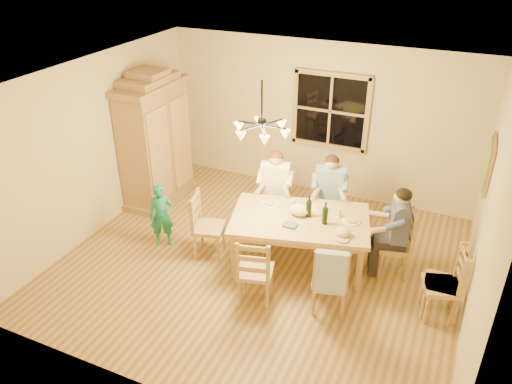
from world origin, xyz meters
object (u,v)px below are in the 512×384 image
at_px(chair_end_left, 210,236).
at_px(wine_bottle_b, 325,213).
at_px(chandelier, 262,129).
at_px(child, 162,216).
at_px(dining_table, 300,224).
at_px(armoire, 156,143).
at_px(chair_far_left, 275,211).
at_px(chair_far_right, 328,216).
at_px(chair_spare_front, 440,293).
at_px(chair_near_right, 329,289).
at_px(adult_woman, 275,181).
at_px(chair_spare_back, 440,296).
at_px(chair_near_left, 255,281).
at_px(adult_slate_man, 398,222).
at_px(wine_bottle_a, 309,206).
at_px(chair_end_right, 393,254).
at_px(adult_plaid_man, 330,185).

height_order(chair_end_left, wine_bottle_b, wine_bottle_b).
distance_m(chandelier, child, 2.22).
bearing_deg(dining_table, wine_bottle_b, -0.94).
relative_size(armoire, chair_far_left, 2.32).
xyz_separation_m(chair_far_right, chair_spare_front, (1.82, -1.23, 0.00)).
distance_m(chair_far_left, chair_near_right, 2.02).
relative_size(adult_woman, chair_spare_back, 0.88).
relative_size(chair_near_left, wine_bottle_b, 3.00).
bearing_deg(chandelier, adult_slate_man, 17.24).
bearing_deg(dining_table, chair_spare_front, -7.97).
height_order(wine_bottle_a, chair_spare_back, wine_bottle_a).
distance_m(chair_far_right, chair_end_right, 1.30).
bearing_deg(chair_end_left, adult_plaid_man, 117.98).
xyz_separation_m(adult_slate_man, chair_spare_front, (0.69, -0.60, -0.54)).
xyz_separation_m(chair_far_left, child, (-1.37, -1.13, 0.20)).
relative_size(chandelier, dining_table, 0.36).
bearing_deg(chair_spare_back, dining_table, 64.19).
relative_size(chair_end_right, wine_bottle_a, 3.00).
xyz_separation_m(chair_far_left, chair_near_left, (0.44, -1.73, 0.00)).
xyz_separation_m(adult_woman, adult_plaid_man, (0.81, 0.21, 0.00)).
relative_size(dining_table, chair_far_left, 2.14).
bearing_deg(chair_far_left, armoire, -16.40).
height_order(dining_table, adult_plaid_man, adult_plaid_man).
relative_size(chair_spare_front, chair_spare_back, 1.00).
height_order(chandelier, chair_far_right, chandelier).
bearing_deg(armoire, child, -54.57).
xyz_separation_m(chair_end_right, wine_bottle_b, (-0.92, -0.33, 0.62)).
bearing_deg(adult_slate_man, chandelier, 93.08).
relative_size(chair_far_right, chair_near_right, 1.00).
relative_size(chair_far_left, wine_bottle_b, 3.00).
bearing_deg(chair_near_right, chair_far_left, 117.90).
relative_size(adult_plaid_man, chair_spare_back, 0.88).
xyz_separation_m(wine_bottle_a, chair_spare_back, (1.87, -0.41, -0.62)).
bearing_deg(chair_near_right, chair_end_right, 46.74).
relative_size(armoire, chair_end_right, 2.32).
bearing_deg(chair_end_left, chair_end_right, 90.00).
bearing_deg(wine_bottle_a, dining_table, -135.65).
bearing_deg(chair_far_right, dining_table, 67.62).
xyz_separation_m(wine_bottle_b, chair_spare_front, (1.61, -0.27, -0.62)).
bearing_deg(chair_end_right, child, 87.69).
bearing_deg(chandelier, dining_table, 24.75).
height_order(armoire, wine_bottle_b, armoire).
bearing_deg(wine_bottle_b, chandelier, -165.35).
distance_m(adult_woman, adult_slate_man, 2.00).
distance_m(chair_far_right, chair_near_left, 1.97).
xyz_separation_m(adult_plaid_man, wine_bottle_a, (-0.05, -0.87, 0.08)).
relative_size(adult_slate_man, child, 0.88).
bearing_deg(adult_plaid_man, adult_woman, -0.00).
relative_size(child, chair_spare_front, 1.01).
height_order(chair_far_left, wine_bottle_a, wine_bottle_a).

